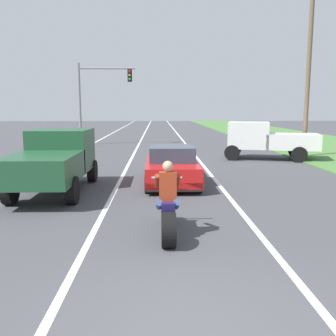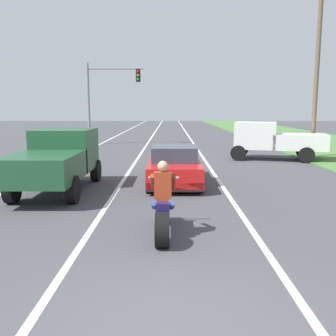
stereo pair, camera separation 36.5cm
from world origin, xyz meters
The scene contains 10 objects.
ground_plane centered at (0.00, 0.00, 0.00)m, with size 160.00×160.00×0.00m, color #424247.
lane_stripe_left_solid centered at (-5.40, 20.00, 0.00)m, with size 0.14×120.00×0.01m, color white.
lane_stripe_right_solid centered at (1.80, 20.00, 0.00)m, with size 0.14×120.00×0.01m, color white.
lane_stripe_centre_dashed centered at (-1.80, 20.00, 0.00)m, with size 0.14×120.00×0.01m, color white.
motorcycle_with_rider centered at (-0.18, 3.45, 0.59)m, with size 0.70×2.21×1.62m.
sports_car_red centered at (0.12, 9.14, 0.63)m, with size 1.84×4.30×1.37m.
pickup_truck_left_lane_dark_green centered at (-3.68, 7.87, 1.11)m, with size 2.02×4.80×1.98m.
pickup_truck_right_shoulder_white centered at (5.43, 15.61, 1.11)m, with size 5.14×3.14×1.98m.
traffic_light_mast_near centered at (-4.85, 24.03, 3.97)m, with size 4.22×0.34×6.00m.
utility_pole_roadside centered at (7.82, 16.42, 4.45)m, with size 0.24×0.24×8.89m, color brown.
Camera 2 is at (-0.03, -4.12, 2.67)m, focal length 39.87 mm.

